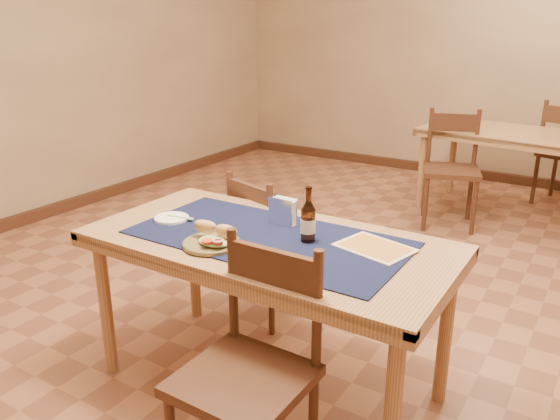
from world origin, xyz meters
The scene contains 14 objects.
room centered at (0.00, 0.00, 1.40)m, with size 6.04×7.04×2.84m.
main_table centered at (0.00, -0.80, 0.67)m, with size 1.60×0.80×0.75m.
placemat centered at (0.00, -0.80, 0.75)m, with size 1.20×0.60×0.01m, color #0F1438.
baseboard centered at (0.00, 0.00, 0.05)m, with size 6.00×7.00×0.10m.
back_table centered at (0.53, 2.38, 0.67)m, with size 1.76×1.06×0.75m.
chair_main_far centered at (-0.36, -0.25, 0.45)m, with size 0.50×0.50×0.87m.
chair_main_near centered at (0.25, -1.30, 0.48)m, with size 0.43×0.43×0.92m.
chair_back_near centered at (0.08, 1.87, 0.50)m, with size 0.56×0.56×0.96m.
sandwich_plate centered at (-0.14, -1.00, 0.78)m, with size 0.24×0.24×0.09m.
side_plate centered at (-0.51, -0.86, 0.76)m, with size 0.16×0.16×0.01m.
fork centered at (-0.46, -0.84, 0.77)m, with size 0.14×0.04×0.00m.
beer_bottle centered at (0.17, -0.75, 0.84)m, with size 0.06×0.06×0.24m.
napkin_holder centered at (-0.03, -0.62, 0.81)m, with size 0.14×0.06×0.12m.
menu_card centered at (0.44, -0.67, 0.76)m, with size 0.34×0.28×0.01m.
Camera 1 is at (1.21, -2.63, 1.63)m, focal length 35.00 mm.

